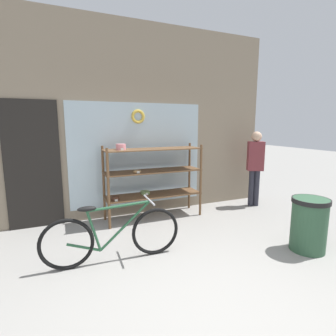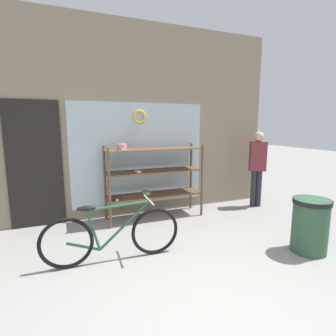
{
  "view_description": "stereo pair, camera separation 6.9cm",
  "coord_description": "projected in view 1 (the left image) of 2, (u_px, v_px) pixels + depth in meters",
  "views": [
    {
      "loc": [
        -1.21,
        -1.86,
        1.71
      ],
      "look_at": [
        0.19,
        1.42,
        1.11
      ],
      "focal_mm": 28.0,
      "sensor_mm": 36.0,
      "label": 1
    },
    {
      "loc": [
        -1.15,
        -1.89,
        1.71
      ],
      "look_at": [
        0.19,
        1.42,
        1.11
      ],
      "focal_mm": 28.0,
      "sensor_mm": 36.0,
      "label": 2
    }
  ],
  "objects": [
    {
      "name": "display_case",
      "position": [
        151.0,
        174.0,
        4.72
      ],
      "size": [
        1.76,
        0.5,
        1.38
      ],
      "color": "brown",
      "rests_on": "ground_plane"
    },
    {
      "name": "bicycle",
      "position": [
        113.0,
        236.0,
        3.25
      ],
      "size": [
        1.73,
        0.46,
        0.77
      ],
      "rotation": [
        0.0,
        0.0,
        -0.05
      ],
      "color": "black",
      "rests_on": "ground_plane"
    },
    {
      "name": "pedestrian",
      "position": [
        255.0,
        163.0,
        5.44
      ],
      "size": [
        0.37,
        0.31,
        1.56
      ],
      "rotation": [
        0.0,
        0.0,
        -0.48
      ],
      "color": "#282833",
      "rests_on": "ground_plane"
    },
    {
      "name": "storefront_facade",
      "position": [
        125.0,
        124.0,
        4.79
      ],
      "size": [
        5.89,
        0.13,
        3.53
      ],
      "color": "gray",
      "rests_on": "ground_plane"
    },
    {
      "name": "ground_plane",
      "position": [
        209.0,
        310.0,
        2.44
      ],
      "size": [
        30.0,
        30.0,
        0.0
      ],
      "primitive_type": "plane",
      "color": "gray"
    },
    {
      "name": "trash_bin",
      "position": [
        309.0,
        223.0,
        3.54
      ],
      "size": [
        0.48,
        0.48,
        0.73
      ],
      "color": "#2D5138",
      "rests_on": "ground_plane"
    }
  ]
}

